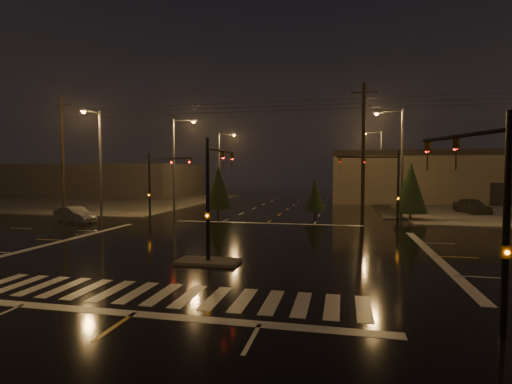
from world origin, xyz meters
TOP-DOWN VIEW (x-y plane):
  - ground at (0.00, 0.00)m, footprint 140.00×140.00m
  - sidewalk_nw at (-30.00, 30.00)m, footprint 36.00×36.00m
  - median_island at (0.00, -4.00)m, footprint 3.00×1.60m
  - crosswalk at (0.00, -9.00)m, footprint 15.00×2.60m
  - stop_bar_near at (0.00, -11.00)m, footprint 16.00×0.50m
  - stop_bar_far at (0.00, 11.00)m, footprint 16.00×0.50m
  - commercial_block at (-35.00, 42.00)m, footprint 30.00×18.00m
  - signal_mast_median at (0.00, -3.07)m, footprint 0.25×4.59m
  - signal_mast_ne at (9.50, 10.14)m, footprint 4.84×1.86m
  - signal_mast_nw at (-9.50, 10.14)m, footprint 4.84×1.86m
  - signal_mast_se at (10.23, -9.75)m, footprint 1.55×3.87m
  - streetlight_1 at (-11.18, 18.00)m, footprint 2.77×0.32m
  - streetlight_2 at (-11.18, 34.00)m, footprint 2.77×0.32m
  - streetlight_3 at (11.18, 16.00)m, footprint 2.77×0.32m
  - streetlight_4 at (11.18, 36.00)m, footprint 2.77×0.32m
  - streetlight_5 at (-16.00, 11.18)m, footprint 0.32×2.77m
  - utility_pole_0 at (-22.00, 14.00)m, footprint 2.20×0.32m
  - utility_pole_1 at (8.00, 14.00)m, footprint 2.20×0.32m
  - conifer_0 at (12.20, 15.59)m, footprint 2.90×2.90m
  - conifer_3 at (-5.81, 15.78)m, footprint 2.73×2.73m
  - conifer_4 at (3.74, 15.61)m, footprint 1.96×1.96m
  - car_parked at (19.33, 22.73)m, footprint 3.07×5.16m
  - car_crossing at (-16.08, 7.82)m, footprint 4.41×2.79m

SIDE VIEW (x-z plane):
  - ground at x=0.00m, z-range 0.00..0.00m
  - crosswalk at x=0.00m, z-range 0.00..0.01m
  - stop_bar_near at x=0.00m, z-range 0.00..0.01m
  - stop_bar_far at x=0.00m, z-range 0.00..0.01m
  - sidewalk_nw at x=-30.00m, z-range 0.00..0.12m
  - median_island at x=0.00m, z-range 0.00..0.15m
  - car_crossing at x=-16.08m, z-range 0.00..1.37m
  - car_parked at x=19.33m, z-range 0.00..1.65m
  - conifer_4 at x=3.74m, z-range 0.35..4.10m
  - commercial_block at x=-35.00m, z-range 0.00..5.60m
  - conifer_3 at x=-5.81m, z-range 0.35..5.31m
  - conifer_0 at x=12.20m, z-range 0.35..5.58m
  - signal_mast_se at x=10.23m, z-range 0.71..6.71m
  - signal_mast_median at x=0.00m, z-range 0.75..6.75m
  - signal_mast_ne at x=9.50m, z-range 0.79..6.79m
  - signal_mast_nw at x=-9.50m, z-range 0.79..6.79m
  - streetlight_1 at x=-11.18m, z-range 0.80..10.80m
  - streetlight_2 at x=-11.18m, z-range 0.80..10.80m
  - streetlight_3 at x=11.18m, z-range 0.80..10.80m
  - streetlight_4 at x=11.18m, z-range 0.80..10.80m
  - streetlight_5 at x=-16.00m, z-range 0.80..10.80m
  - utility_pole_0 at x=-22.00m, z-range 0.13..12.13m
  - utility_pole_1 at x=8.00m, z-range 0.13..12.13m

